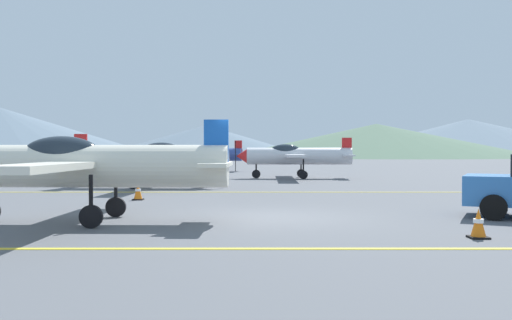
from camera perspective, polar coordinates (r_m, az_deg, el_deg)
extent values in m
plane|color=#54565B|center=(14.23, 1.16, -5.92)|extent=(400.00, 400.00, 0.00)
cube|color=yellow|center=(9.76, 1.82, -9.13)|extent=(80.00, 0.16, 0.01)
cube|color=yellow|center=(22.44, 0.64, -3.33)|extent=(80.00, 0.16, 0.01)
cylinder|color=silver|center=(13.69, -16.37, -0.62)|extent=(6.29, 1.11, 1.01)
ellipsoid|color=#1E2833|center=(13.95, -19.64, 0.64)|extent=(1.86, 0.86, 0.83)
cube|color=silver|center=(13.80, -17.83, -0.42)|extent=(1.14, 8.13, 0.15)
cube|color=silver|center=(13.14, -4.36, -0.45)|extent=(0.68, 2.41, 0.09)
cube|color=blue|center=(13.14, -4.36, 1.76)|extent=(0.58, 0.12, 1.11)
cylinder|color=black|center=(14.65, -14.50, -2.92)|extent=(0.09, 0.09, 0.93)
cylinder|color=black|center=(14.69, -14.49, -4.72)|extent=(0.52, 0.12, 0.52)
cylinder|color=black|center=(12.70, -16.90, -3.54)|extent=(0.09, 0.09, 0.93)
cylinder|color=black|center=(12.75, -16.88, -5.61)|extent=(0.52, 0.12, 0.52)
cylinder|color=silver|center=(25.62, -11.81, 0.18)|extent=(6.30, 1.21, 1.01)
cone|color=red|center=(25.05, -4.09, 0.18)|extent=(0.67, 0.88, 0.86)
cube|color=black|center=(25.01, -3.25, 0.18)|extent=(0.04, 0.11, 1.85)
ellipsoid|color=#1E2833|center=(25.44, -9.99, 0.86)|extent=(1.87, 0.89, 0.83)
cube|color=silver|center=(25.54, -11.00, 0.28)|extent=(1.27, 8.15, 0.15)
cube|color=silver|center=(26.43, -17.85, 0.28)|extent=(0.72, 2.42, 0.09)
cube|color=red|center=(26.43, -17.86, 1.38)|extent=(0.58, 0.13, 1.11)
cylinder|color=black|center=(25.17, -6.07, -1.22)|extent=(0.09, 0.09, 0.93)
cylinder|color=black|center=(25.19, -6.07, -2.28)|extent=(0.52, 0.13, 0.52)
cylinder|color=black|center=(24.70, -12.77, -1.29)|extent=(0.09, 0.09, 0.93)
cylinder|color=black|center=(24.72, -12.76, -2.36)|extent=(0.52, 0.13, 0.52)
cylinder|color=black|center=(26.67, -11.69, -1.11)|extent=(0.09, 0.09, 0.93)
cylinder|color=black|center=(26.69, -11.68, -2.10)|extent=(0.52, 0.13, 0.52)
cylinder|color=silver|center=(33.30, 4.22, 0.40)|extent=(6.29, 1.11, 1.01)
cone|color=red|center=(33.26, -1.73, 0.41)|extent=(0.66, 0.87, 0.86)
cube|color=black|center=(33.28, -2.37, 0.41)|extent=(0.04, 0.11, 1.85)
ellipsoid|color=#1E2833|center=(33.26, 2.80, 0.93)|extent=(1.86, 0.86, 0.83)
cube|color=silver|center=(33.28, 3.59, 0.48)|extent=(1.14, 8.13, 0.15)
cube|color=silver|center=(33.60, 9.10, 0.48)|extent=(0.68, 2.41, 0.09)
cube|color=red|center=(33.60, 9.10, 1.34)|extent=(0.58, 0.12, 1.11)
cylinder|color=black|center=(33.25, -0.23, -0.66)|extent=(0.09, 0.09, 0.93)
cylinder|color=black|center=(33.27, -0.23, -1.45)|extent=(0.52, 0.12, 0.52)
cylinder|color=black|center=(34.34, 4.42, -0.60)|extent=(0.09, 0.09, 0.93)
cylinder|color=black|center=(34.36, 4.42, -1.38)|extent=(0.52, 0.12, 0.52)
cylinder|color=black|center=(32.32, 4.66, -0.71)|extent=(0.09, 0.09, 0.93)
cylinder|color=black|center=(32.33, 4.66, -1.53)|extent=(0.52, 0.12, 0.52)
cylinder|color=#33478C|center=(44.20, -5.71, 0.57)|extent=(6.35, 2.09, 1.01)
cone|color=red|center=(45.24, -9.94, 0.57)|extent=(0.79, 0.96, 0.86)
cube|color=black|center=(45.37, -10.38, 0.57)|extent=(0.06, 0.12, 1.85)
ellipsoid|color=#1E2833|center=(44.42, -6.74, 0.96)|extent=(1.96, 1.14, 0.83)
cube|color=#33478C|center=(44.30, -6.17, 0.63)|extent=(2.41, 8.17, 0.15)
cube|color=#33478C|center=(43.52, -2.08, 0.63)|extent=(1.05, 2.47, 0.09)
cube|color=red|center=(43.52, -2.08, 1.30)|extent=(0.59, 0.21, 1.11)
cylinder|color=black|center=(44.97, -8.88, -0.21)|extent=(0.09, 0.09, 0.93)
cylinder|color=black|center=(44.98, -8.88, -0.80)|extent=(0.53, 0.20, 0.52)
cylinder|color=black|center=(45.14, -5.14, -0.20)|extent=(0.09, 0.09, 0.93)
cylinder|color=black|center=(45.15, -5.14, -0.79)|extent=(0.53, 0.20, 0.52)
cylinder|color=black|center=(43.18, -5.83, -0.26)|extent=(0.09, 0.09, 0.93)
cylinder|color=black|center=(43.19, -5.83, -0.87)|extent=(0.53, 0.20, 0.52)
cylinder|color=black|center=(16.53, 23.25, -3.91)|extent=(0.67, 0.47, 0.64)
cylinder|color=black|center=(14.74, 23.05, -4.51)|extent=(0.67, 0.47, 0.64)
cube|color=black|center=(19.47, -12.30, -3.99)|extent=(0.36, 0.36, 0.04)
cone|color=orange|center=(19.44, -12.31, -3.13)|extent=(0.29, 0.29, 0.55)
cylinder|color=white|center=(19.44, -12.31, -3.04)|extent=(0.20, 0.20, 0.08)
cube|color=black|center=(11.73, 21.69, -7.40)|extent=(0.36, 0.36, 0.04)
cone|color=orange|center=(11.69, 21.70, -5.97)|extent=(0.29, 0.29, 0.55)
cylinder|color=white|center=(11.69, 21.71, -5.84)|extent=(0.20, 0.20, 0.08)
cone|color=slate|center=(165.74, -5.52, 2.05)|extent=(61.22, 61.22, 9.02)
cone|color=#4C6651|center=(135.55, 12.06, 2.00)|extent=(73.06, 73.06, 7.88)
cone|color=slate|center=(177.91, 20.77, 2.21)|extent=(84.78, 84.78, 10.83)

